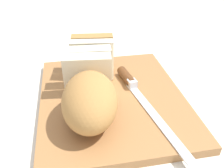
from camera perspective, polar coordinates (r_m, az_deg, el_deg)
name	(u,v)px	position (r m, az deg, el deg)	size (l,w,h in m)	color
ground_plane	(112,102)	(0.57, 0.00, -4.14)	(3.00, 3.00, 0.00)	silver
cutting_board	(112,98)	(0.56, 0.00, -3.38)	(0.38, 0.32, 0.02)	#9E6B3D
bread_loaf	(90,82)	(0.51, -5.09, 0.42)	(0.30, 0.14, 0.10)	#A8753D
bread_knife	(133,86)	(0.57, 4.94, -0.44)	(0.31, 0.08, 0.02)	silver
crumb_near_knife	(103,76)	(0.62, -2.00, 1.97)	(0.00, 0.00, 0.00)	tan
crumb_near_loaf	(89,100)	(0.54, -5.37, -3.79)	(0.00, 0.00, 0.00)	tan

